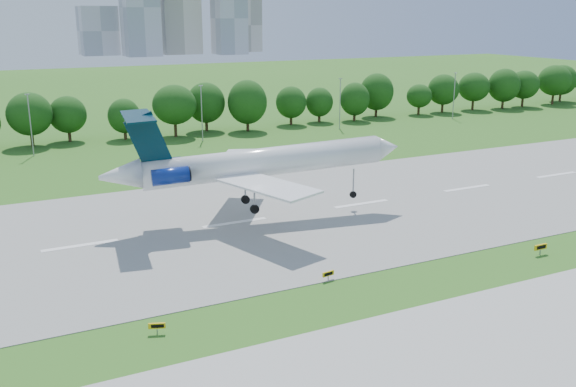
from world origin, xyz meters
name	(u,v)px	position (x,y,z in m)	size (l,w,h in m)	color
ground	(327,294)	(0.00, 0.00, 0.00)	(600.00, 600.00, 0.00)	#2B5F19
runway	(235,223)	(0.00, 25.00, 0.04)	(400.00, 45.00, 0.08)	gray
taxiway	(444,383)	(0.00, -18.00, 0.04)	(400.00, 23.00, 0.08)	#ADADA8
tree_line	(123,111)	(0.00, 92.00, 6.19)	(288.40, 8.40, 10.40)	#382314
light_poles	(121,118)	(-2.50, 82.00, 6.34)	(175.90, 0.25, 12.19)	gray
skyline	(173,9)	(100.16, 390.61, 30.46)	(127.00, 52.00, 80.00)	#B2B2B7
airliner	(250,163)	(2.49, 25.28, 8.03)	(41.48, 29.96, 13.81)	white
taxi_sign_left	(328,274)	(1.75, 2.79, 0.76)	(1.46, 0.40, 1.02)	gray
taxi_sign_centre	(157,326)	(-17.48, -0.79, 0.78)	(1.46, 0.67, 1.05)	gray
taxi_sign_right	(541,247)	(27.59, -1.58, 0.95)	(1.83, 0.24, 1.28)	gray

